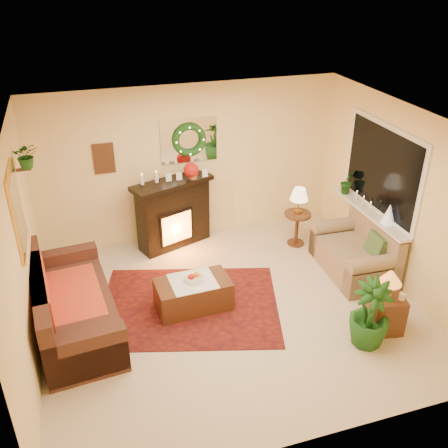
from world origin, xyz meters
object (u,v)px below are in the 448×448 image
object	(u,v)px
sofa	(74,301)
end_table_square	(385,311)
loveseat	(354,247)
coffee_table	(193,294)
side_table_round	(297,227)
fireplace	(173,215)

from	to	relation	value
sofa	end_table_square	bearing A→B (deg)	-22.78
sofa	loveseat	size ratio (longest dim) A/B	1.50
end_table_square	loveseat	bearing A→B (deg)	76.98
end_table_square	coffee_table	xyz separation A→B (m)	(-2.24, 1.17, -0.06)
loveseat	end_table_square	world-z (taller)	loveseat
sofa	side_table_round	distance (m)	3.80
end_table_square	fireplace	bearing A→B (deg)	125.69
fireplace	side_table_round	world-z (taller)	fireplace
sofa	fireplace	distance (m)	2.42
fireplace	loveseat	world-z (taller)	fireplace
side_table_round	coffee_table	world-z (taller)	side_table_round
sofa	side_table_round	world-z (taller)	sofa
fireplace	side_table_round	xyz separation A→B (m)	(1.95, -0.62, -0.23)
coffee_table	end_table_square	bearing A→B (deg)	-30.07
sofa	end_table_square	xyz separation A→B (m)	(3.79, -1.21, -0.16)
fireplace	coffee_table	xyz separation A→B (m)	(-0.13, -1.77, -0.34)
loveseat	coffee_table	xyz separation A→B (m)	(-2.55, -0.14, -0.21)
loveseat	end_table_square	xyz separation A→B (m)	(-0.31, -1.32, -0.15)
loveseat	coffee_table	distance (m)	2.56
side_table_round	end_table_square	xyz separation A→B (m)	(0.17, -2.33, -0.05)
fireplace	end_table_square	world-z (taller)	fireplace
loveseat	fireplace	bearing A→B (deg)	148.23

